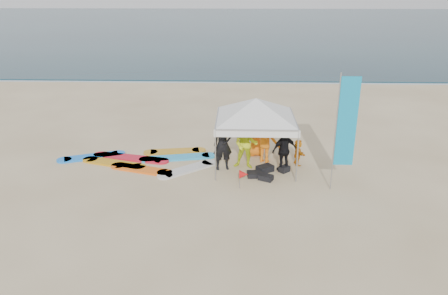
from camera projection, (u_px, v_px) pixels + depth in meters
ground at (239, 222)px, 12.03m from camera, size 120.00×120.00×0.00m
ocean at (240, 24)px, 68.07m from camera, size 160.00×84.00×0.08m
shoreline_foam at (240, 81)px, 29.03m from camera, size 160.00×1.20×0.01m
person_black_a at (223, 144)px, 15.12m from camera, size 0.76×0.59×1.85m
person_yellow at (246, 144)px, 15.24m from camera, size 0.96×0.80×1.76m
person_orange_a at (265, 140)px, 15.77m from camera, size 1.26×0.98×1.72m
person_black_b at (284, 150)px, 15.01m from camera, size 0.99×0.72×1.55m
person_orange_b at (256, 136)px, 16.40m from camera, size 0.85×0.66×1.55m
person_seated at (298, 152)px, 15.63m from camera, size 0.43×0.92×0.95m
canopy_tent at (256, 98)px, 14.87m from camera, size 3.77×3.77×2.84m
feather_flag at (346, 123)px, 13.13m from camera, size 0.63×0.04×3.74m
marker_pennant at (243, 174)px, 13.79m from camera, size 0.28×0.28×0.64m
gear_pile at (265, 172)px, 14.94m from camera, size 1.53×1.24×0.22m
surfboard_spread at (145, 160)px, 16.08m from camera, size 5.65×2.92×0.07m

